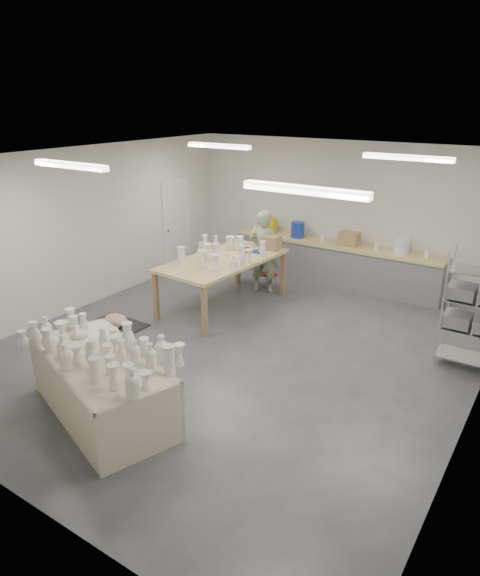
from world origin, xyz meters
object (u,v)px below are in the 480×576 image
Objects in this scene: drying_table at (102,383)px; potter at (263,252)px; work_table at (227,258)px; red_stool at (270,275)px.

potter reaches higher than drying_table.
drying_table is 0.94× the size of work_table.
work_table is (-0.76, 3.84, 0.52)m from drying_table.
drying_table is 5.20m from red_stool.
drying_table is at bearing -75.30° from work_table.
work_table reaches higher than red_stool.
work_table is at bearing -97.75° from red_stool.
potter is (0.18, 1.05, -0.11)m from work_table.
drying_table is 4.94m from potter.
work_table is 1.50m from red_stool.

